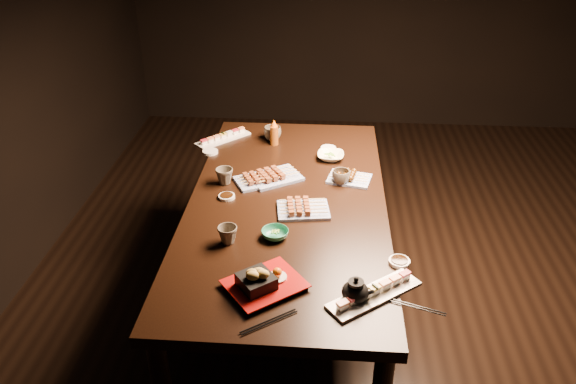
% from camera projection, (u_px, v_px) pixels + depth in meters
% --- Properties ---
extents(ground, '(5.00, 5.00, 0.00)m').
position_uv_depth(ground, '(373.00, 296.00, 3.14)').
color(ground, black).
rests_on(ground, ground).
extents(dining_table, '(1.28, 1.96, 0.75)m').
position_uv_depth(dining_table, '(287.00, 267.00, 2.76)').
color(dining_table, black).
rests_on(dining_table, ground).
extents(sushi_platter_near, '(0.36, 0.31, 0.05)m').
position_uv_depth(sushi_platter_near, '(375.00, 291.00, 1.99)').
color(sushi_platter_near, white).
rests_on(sushi_platter_near, dining_table).
extents(sushi_platter_far, '(0.29, 0.29, 0.04)m').
position_uv_depth(sushi_platter_far, '(223.00, 136.00, 3.15)').
color(sushi_platter_far, white).
rests_on(sushi_platter_far, dining_table).
extents(yakitori_plate_center, '(0.26, 0.24, 0.05)m').
position_uv_depth(yakitori_plate_center, '(258.00, 177.00, 2.72)').
color(yakitori_plate_center, '#828EB6').
rests_on(yakitori_plate_center, dining_table).
extents(yakitori_plate_right, '(0.25, 0.19, 0.06)m').
position_uv_depth(yakitori_plate_right, '(303.00, 206.00, 2.48)').
color(yakitori_plate_right, '#828EB6').
rests_on(yakitori_plate_right, dining_table).
extents(yakitori_plate_left, '(0.30, 0.28, 0.06)m').
position_uv_depth(yakitori_plate_left, '(275.00, 173.00, 2.74)').
color(yakitori_plate_left, '#828EB6').
rests_on(yakitori_plate_left, dining_table).
extents(tsukune_plate, '(0.23, 0.19, 0.05)m').
position_uv_depth(tsukune_plate, '(349.00, 175.00, 2.73)').
color(tsukune_plate, '#828EB6').
rests_on(tsukune_plate, dining_table).
extents(edamame_bowl_green, '(0.15, 0.15, 0.03)m').
position_uv_depth(edamame_bowl_green, '(275.00, 234.00, 2.31)').
color(edamame_bowl_green, '#297F62').
rests_on(edamame_bowl_green, dining_table).
extents(edamame_bowl_cream, '(0.14, 0.14, 0.03)m').
position_uv_depth(edamame_bowl_cream, '(331.00, 156.00, 2.94)').
color(edamame_bowl_cream, beige).
rests_on(edamame_bowl_cream, dining_table).
extents(tempura_tray, '(0.34, 0.33, 0.10)m').
position_uv_depth(tempura_tray, '(265.00, 277.00, 2.02)').
color(tempura_tray, black).
rests_on(tempura_tray, dining_table).
extents(teacup_near_left, '(0.09, 0.09, 0.07)m').
position_uv_depth(teacup_near_left, '(228.00, 235.00, 2.27)').
color(teacup_near_left, '#4E473B').
rests_on(teacup_near_left, dining_table).
extents(teacup_mid_right, '(0.11, 0.11, 0.07)m').
position_uv_depth(teacup_mid_right, '(341.00, 177.00, 2.70)').
color(teacup_mid_right, '#4E473B').
rests_on(teacup_mid_right, dining_table).
extents(teacup_far_left, '(0.11, 0.11, 0.08)m').
position_uv_depth(teacup_far_left, '(225.00, 176.00, 2.70)').
color(teacup_far_left, '#4E473B').
rests_on(teacup_far_left, dining_table).
extents(teacup_far_right, '(0.10, 0.10, 0.08)m').
position_uv_depth(teacup_far_right, '(273.00, 133.00, 3.14)').
color(teacup_far_right, '#4E473B').
rests_on(teacup_far_right, dining_table).
extents(teapot, '(0.13, 0.13, 0.10)m').
position_uv_depth(teapot, '(355.00, 289.00, 1.96)').
color(teapot, black).
rests_on(teapot, dining_table).
extents(condiment_bottle, '(0.06, 0.06, 0.14)m').
position_uv_depth(condiment_bottle, '(274.00, 132.00, 3.07)').
color(condiment_bottle, brown).
rests_on(condiment_bottle, dining_table).
extents(sauce_dish_west, '(0.11, 0.11, 0.01)m').
position_uv_depth(sauce_dish_west, '(227.00, 197.00, 2.59)').
color(sauce_dish_west, white).
rests_on(sauce_dish_west, dining_table).
extents(sauce_dish_east, '(0.09, 0.09, 0.01)m').
position_uv_depth(sauce_dish_east, '(328.00, 149.00, 3.04)').
color(sauce_dish_east, white).
rests_on(sauce_dish_east, dining_table).
extents(sauce_dish_se, '(0.10, 0.10, 0.01)m').
position_uv_depth(sauce_dish_se, '(399.00, 262.00, 2.16)').
color(sauce_dish_se, white).
rests_on(sauce_dish_se, dining_table).
extents(sauce_dish_nw, '(0.10, 0.10, 0.01)m').
position_uv_depth(sauce_dish_nw, '(210.00, 152.00, 3.00)').
color(sauce_dish_nw, white).
rests_on(sauce_dish_nw, dining_table).
extents(chopsticks_near, '(0.19, 0.14, 0.01)m').
position_uv_depth(chopsticks_near, '(269.00, 322.00, 1.88)').
color(chopsticks_near, black).
rests_on(chopsticks_near, dining_table).
extents(chopsticks_se, '(0.20, 0.09, 0.01)m').
position_uv_depth(chopsticks_se, '(416.00, 307.00, 1.94)').
color(chopsticks_se, black).
rests_on(chopsticks_se, dining_table).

